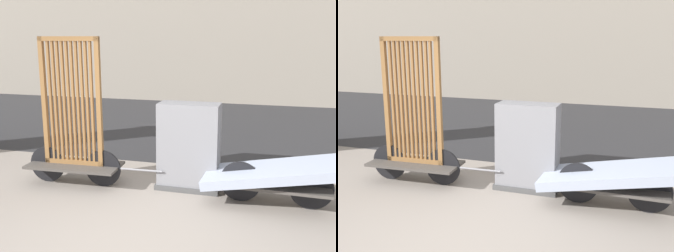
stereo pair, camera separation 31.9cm
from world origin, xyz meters
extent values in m
plane|color=gray|center=(0.00, 0.00, 0.00)|extent=(60.00, 60.00, 0.00)
cube|color=#2D2D30|center=(0.00, 6.66, 0.00)|extent=(56.00, 7.23, 0.01)
cube|color=#4C4742|center=(-1.55, 1.68, 0.31)|extent=(1.50, 0.71, 0.04)
cylinder|color=black|center=(-1.07, 1.70, 0.29)|extent=(0.59, 0.06, 0.58)
cylinder|color=black|center=(-2.03, 1.66, 0.29)|extent=(0.59, 0.06, 0.58)
cylinder|color=gray|center=(-0.46, 1.73, 0.31)|extent=(0.70, 0.06, 0.03)
cube|color=olive|center=(-1.55, 1.68, 0.37)|extent=(0.98, 0.11, 0.07)
cube|color=olive|center=(-1.55, 1.68, 2.29)|extent=(0.98, 0.11, 0.07)
cube|color=olive|center=(-2.00, 1.66, 1.33)|extent=(0.07, 0.07, 1.99)
cube|color=olive|center=(-1.09, 1.70, 1.33)|extent=(0.07, 0.07, 1.99)
cube|color=olive|center=(-1.89, 1.67, 1.33)|extent=(0.04, 0.05, 1.92)
cube|color=olive|center=(-1.82, 1.67, 1.33)|extent=(0.04, 0.05, 1.92)
cube|color=olive|center=(-1.74, 1.67, 1.33)|extent=(0.04, 0.05, 1.92)
cube|color=olive|center=(-1.66, 1.68, 1.33)|extent=(0.04, 0.05, 1.92)
cube|color=olive|center=(-1.59, 1.68, 1.33)|extent=(0.04, 0.05, 1.92)
cube|color=olive|center=(-1.51, 1.68, 1.33)|extent=(0.04, 0.05, 1.92)
cube|color=olive|center=(-1.43, 1.69, 1.33)|extent=(0.04, 0.05, 1.92)
cube|color=olive|center=(-1.36, 1.69, 1.33)|extent=(0.04, 0.05, 1.92)
cube|color=olive|center=(-1.28, 1.69, 1.33)|extent=(0.04, 0.05, 1.92)
cube|color=olive|center=(-1.20, 1.70, 1.33)|extent=(0.04, 0.05, 1.92)
cube|color=#4C4742|center=(1.55, 1.68, 0.31)|extent=(1.50, 0.69, 0.04)
cylinder|color=black|center=(2.03, 1.67, 0.29)|extent=(0.59, 0.05, 0.58)
cylinder|color=black|center=(1.07, 1.69, 0.29)|extent=(0.59, 0.05, 0.58)
cube|color=#9EA8BC|center=(1.55, 1.68, 0.49)|extent=(2.01, 0.93, 0.49)
cube|color=#4C4C4C|center=(0.25, 1.98, 0.04)|extent=(0.99, 0.48, 0.08)
cube|color=gray|center=(0.25, 1.98, 0.67)|extent=(0.93, 0.42, 1.34)
camera|label=1|loc=(1.49, -3.69, 2.30)|focal=42.00mm
camera|label=2|loc=(1.79, -3.60, 2.30)|focal=42.00mm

